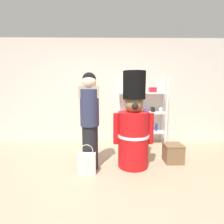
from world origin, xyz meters
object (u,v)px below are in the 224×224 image
object	(u,v)px
merchandise_shelf	(142,111)
person_shopper	(90,118)
teddy_bear_guard	(133,127)
shopping_bag	(87,163)
display_crate	(173,153)

from	to	relation	value
merchandise_shelf	person_shopper	world-z (taller)	person_shopper
teddy_bear_guard	shopping_bag	size ratio (longest dim) A/B	3.35
display_crate	teddy_bear_guard	bearing A→B (deg)	-168.22
person_shopper	display_crate	distance (m)	1.73
person_shopper	shopping_bag	distance (m)	0.74
teddy_bear_guard	person_shopper	size ratio (longest dim) A/B	1.02
teddy_bear_guard	shopping_bag	xyz separation A→B (m)	(-0.80, -0.29, -0.53)
person_shopper	display_crate	size ratio (longest dim) A/B	4.78
shopping_bag	merchandise_shelf	bearing A→B (deg)	54.05
merchandise_shelf	display_crate	size ratio (longest dim) A/B	4.66
merchandise_shelf	teddy_bear_guard	xyz separation A→B (m)	(-0.38, -1.32, -0.10)
shopping_bag	display_crate	distance (m)	1.65
display_crate	person_shopper	bearing A→B (deg)	-171.15
teddy_bear_guard	shopping_bag	distance (m)	1.00
teddy_bear_guard	person_shopper	distance (m)	0.78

